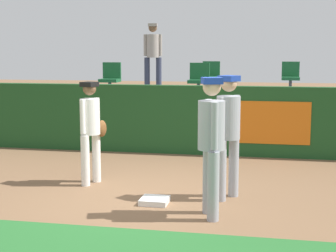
% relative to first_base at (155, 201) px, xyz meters
% --- Properties ---
extents(ground_plane, '(60.00, 60.00, 0.00)m').
position_rel_first_base_xyz_m(ground_plane, '(-0.16, 0.04, -0.04)').
color(ground_plane, brown).
extents(first_base, '(0.40, 0.40, 0.08)m').
position_rel_first_base_xyz_m(first_base, '(0.00, 0.00, 0.00)').
color(first_base, white).
rests_on(first_base, ground_plane).
extents(player_fielder_home, '(0.44, 0.50, 1.70)m').
position_rel_first_base_xyz_m(player_fielder_home, '(-1.29, 0.92, 0.94)').
color(player_fielder_home, white).
rests_on(player_fielder_home, ground_plane).
extents(player_runner_visitor, '(0.48, 0.48, 1.85)m').
position_rel_first_base_xyz_m(player_runner_visitor, '(1.01, 0.47, 1.03)').
color(player_runner_visitor, '#9EA3AD').
rests_on(player_runner_visitor, ground_plane).
extents(player_coach_visitor, '(0.44, 0.50, 1.87)m').
position_rel_first_base_xyz_m(player_coach_visitor, '(0.87, -0.46, 1.04)').
color(player_coach_visitor, '#9EA3AD').
rests_on(player_coach_visitor, ground_plane).
extents(field_wall, '(18.00, 0.26, 1.47)m').
position_rel_first_base_xyz_m(field_wall, '(-0.15, 3.79, 0.70)').
color(field_wall, '#19471E').
rests_on(field_wall, ground_plane).
extents(bleacher_platform, '(18.00, 4.80, 1.08)m').
position_rel_first_base_xyz_m(bleacher_platform, '(-0.16, 6.36, 0.50)').
color(bleacher_platform, '#59595E').
rests_on(bleacher_platform, ground_plane).
extents(seat_front_left, '(0.46, 0.44, 0.84)m').
position_rel_first_base_xyz_m(seat_front_left, '(-2.29, 5.23, 1.51)').
color(seat_front_left, '#4C4C51').
rests_on(seat_front_left, bleacher_platform).
extents(seat_back_right, '(0.46, 0.44, 0.84)m').
position_rel_first_base_xyz_m(seat_back_right, '(2.11, 7.03, 1.51)').
color(seat_back_right, '#4C4C51').
rests_on(seat_back_right, bleacher_platform).
extents(seat_back_center, '(0.47, 0.44, 0.84)m').
position_rel_first_base_xyz_m(seat_back_center, '(-0.01, 7.03, 1.51)').
color(seat_back_center, '#4C4C51').
rests_on(seat_back_center, bleacher_platform).
extents(seat_front_center, '(0.48, 0.44, 0.84)m').
position_rel_first_base_xyz_m(seat_front_center, '(-0.08, 5.23, 1.51)').
color(seat_front_center, '#4C4C51').
rests_on(seat_front_center, bleacher_platform).
extents(spectator_hooded, '(0.53, 0.41, 1.90)m').
position_rel_first_base_xyz_m(spectator_hooded, '(-1.75, 7.58, 2.14)').
color(spectator_hooded, '#33384C').
rests_on(spectator_hooded, bleacher_platform).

